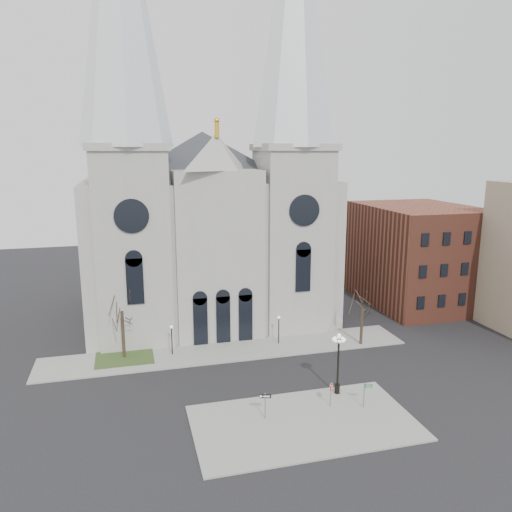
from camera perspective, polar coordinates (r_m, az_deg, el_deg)
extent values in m
plane|color=black|center=(46.20, -0.37, -16.01)|extent=(160.00, 160.00, 0.00)
cube|color=gray|center=(42.79, 5.50, -18.43)|extent=(18.00, 10.00, 0.14)
cube|color=gray|center=(55.86, -3.24, -10.77)|extent=(40.00, 6.00, 0.14)
cube|color=#324C20|center=(55.85, -14.79, -11.16)|extent=(6.00, 5.00, 0.18)
cube|color=#9A9890|center=(67.46, -5.90, 1.14)|extent=(30.00, 24.00, 18.00)
pyramid|color=#2D3035|center=(66.28, -6.19, 13.97)|extent=(33.00, 26.40, 6.00)
cube|color=#9A9890|center=(57.98, -13.92, 1.04)|extent=(8.00, 8.00, 22.00)
cylinder|color=black|center=(53.35, -14.05, 4.46)|extent=(3.60, 0.30, 3.60)
cube|color=#9A9890|center=(61.21, 4.15, 1.94)|extent=(8.00, 8.00, 22.00)
cone|color=white|center=(62.40, 4.57, 27.15)|extent=(9.92, 9.92, 32.00)
cylinder|color=black|center=(56.84, 5.53, 5.21)|extent=(3.60, 0.30, 3.60)
cube|color=#9A9890|center=(57.65, -4.35, 0.04)|extent=(10.00, 5.00, 19.50)
pyramid|color=#9A9890|center=(56.38, -4.55, 11.80)|extent=(11.00, 5.00, 4.00)
cube|color=brown|center=(74.88, 17.96, 0.14)|extent=(14.00, 18.00, 14.00)
cylinder|color=black|center=(54.92, -14.93, -8.72)|extent=(0.32, 0.32, 5.25)
cylinder|color=black|center=(58.03, 11.97, -7.98)|extent=(0.32, 0.32, 4.20)
cylinder|color=black|center=(54.95, -9.59, -9.56)|extent=(0.12, 0.12, 3.00)
sphere|color=white|center=(54.39, -9.65, -7.99)|extent=(0.32, 0.32, 0.32)
cylinder|color=black|center=(57.12, 2.61, -8.54)|extent=(0.12, 0.12, 3.00)
sphere|color=white|center=(56.58, 2.63, -7.02)|extent=(0.32, 0.32, 0.32)
cylinder|color=slate|center=(44.78, 8.51, -15.42)|extent=(0.08, 0.08, 2.07)
cylinder|color=red|center=(44.45, 8.54, -14.60)|extent=(0.68, 0.32, 0.72)
cylinder|color=white|center=(44.45, 8.54, -14.60)|extent=(0.72, 0.33, 0.77)
cube|color=white|center=(44.40, 8.55, -14.46)|extent=(0.37, 0.18, 0.09)
cube|color=white|center=(44.50, 8.54, -14.73)|extent=(0.42, 0.20, 0.09)
cylinder|color=black|center=(46.33, 9.35, -12.42)|extent=(0.18, 0.18, 5.04)
cylinder|color=black|center=(47.23, 9.26, -14.72)|extent=(0.48, 0.48, 0.88)
sphere|color=white|center=(45.17, 9.48, -8.94)|extent=(0.35, 0.35, 0.35)
cylinder|color=slate|center=(42.52, 1.06, -16.73)|extent=(0.10, 0.10, 2.25)
cube|color=black|center=(42.12, 1.06, -15.71)|extent=(0.96, 0.29, 0.32)
cylinder|color=slate|center=(45.06, 12.24, -15.28)|extent=(0.09, 0.09, 2.23)
cube|color=#0D5E20|center=(44.68, 12.76, -14.17)|extent=(0.60, 0.24, 0.15)
cube|color=#0D5E20|center=(44.77, 12.75, -14.40)|extent=(0.60, 0.24, 0.15)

